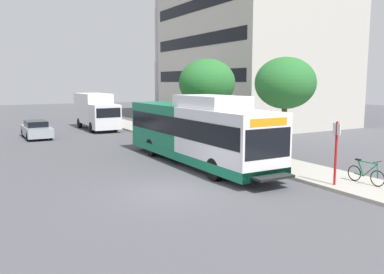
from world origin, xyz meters
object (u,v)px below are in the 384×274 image
box_truck_background (96,110)px  transit_bus (196,132)px  parked_car_far_lane (36,129)px  bus_stop_sign_pole (336,148)px  bicycle_parked (366,174)px  street_tree_mid_block (207,83)px  street_tree_near_stop (285,83)px

box_truck_background → transit_bus: bearing=-89.6°
transit_bus → parked_car_far_lane: transit_bus is taller
bus_stop_sign_pole → box_truck_background: 25.05m
bus_stop_sign_pole → parked_car_far_lane: 23.22m
transit_bus → bus_stop_sign_pole: (2.43, -7.02, -0.05)m
parked_car_far_lane → box_truck_background: box_truck_background is taller
bus_stop_sign_pole → bicycle_parked: size_ratio=1.48×
transit_bus → street_tree_mid_block: size_ratio=2.12×
street_tree_near_stop → street_tree_mid_block: size_ratio=0.95×
bicycle_parked → street_tree_mid_block: street_tree_mid_block is taller
bicycle_parked → street_tree_mid_block: 13.98m
bus_stop_sign_pole → street_tree_mid_block: (1.91, 12.97, 2.58)m
parked_car_far_lane → street_tree_mid_block: bearing=-40.9°
bicycle_parked → street_tree_near_stop: bearing=83.8°
parked_car_far_lane → bicycle_parked: bearing=-66.9°
street_tree_near_stop → street_tree_mid_block: 7.87m
transit_bus → bus_stop_sign_pole: size_ratio=4.71×
transit_bus → parked_car_far_lane: bearing=111.4°
street_tree_near_stop → box_truck_background: 20.46m
transit_bus → parked_car_far_lane: 15.81m
bicycle_parked → transit_bus: bearing=116.2°
bus_stop_sign_pole → box_truck_background: box_truck_background is taller
transit_bus → street_tree_near_stop: bearing=-24.0°
street_tree_mid_block → parked_car_far_lane: size_ratio=1.28×
street_tree_near_stop → parked_car_far_lane: bearing=121.2°
bus_stop_sign_pole → street_tree_mid_block: street_tree_mid_block is taller
bus_stop_sign_pole → bicycle_parked: bearing=-21.4°
bus_stop_sign_pole → street_tree_mid_block: size_ratio=0.45×
transit_bus → street_tree_mid_block: (4.33, 5.95, 2.53)m
street_tree_mid_block → bicycle_parked: bearing=-92.7°
street_tree_mid_block → parked_car_far_lane: street_tree_mid_block is taller
street_tree_near_stop → parked_car_far_lane: street_tree_near_stop is taller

